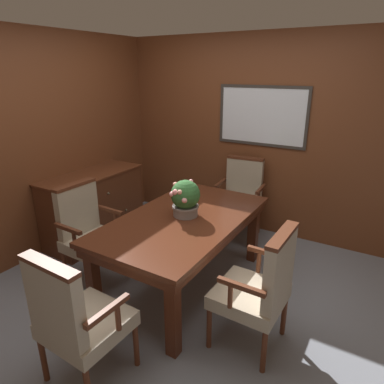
# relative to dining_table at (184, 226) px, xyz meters

# --- Properties ---
(ground_plane) EXTENTS (14.00, 14.00, 0.00)m
(ground_plane) POSITION_rel_dining_table_xyz_m (-0.03, -0.16, -0.64)
(ground_plane) COLOR gray
(wall_back) EXTENTS (7.20, 0.08, 2.45)m
(wall_back) POSITION_rel_dining_table_xyz_m (-0.03, 1.62, 0.59)
(wall_back) COLOR brown
(wall_back) RESTS_ON ground_plane
(wall_left) EXTENTS (0.06, 7.20, 2.45)m
(wall_left) POSITION_rel_dining_table_xyz_m (-1.79, -0.16, 0.58)
(wall_left) COLOR brown
(wall_left) RESTS_ON ground_plane
(dining_table) EXTENTS (1.02, 1.79, 0.74)m
(dining_table) POSITION_rel_dining_table_xyz_m (0.00, 0.00, 0.00)
(dining_table) COLOR #4C2314
(dining_table) RESTS_ON ground_plane
(chair_head_far) EXTENTS (0.58, 0.54, 1.00)m
(chair_head_far) POSITION_rel_dining_table_xyz_m (0.01, 1.32, -0.11)
(chair_head_far) COLOR #562B19
(chair_head_far) RESTS_ON ground_plane
(chair_left_near) EXTENTS (0.51, 0.56, 1.00)m
(chair_left_near) POSITION_rel_dining_table_xyz_m (-0.88, -0.37, -0.11)
(chair_left_near) COLOR #562B19
(chair_left_near) RESTS_ON ground_plane
(chair_head_near) EXTENTS (0.57, 0.52, 1.00)m
(chair_head_near) POSITION_rel_dining_table_xyz_m (0.00, -1.31, -0.11)
(chair_head_near) COLOR #562B19
(chair_head_near) RESTS_ON ground_plane
(chair_right_near) EXTENTS (0.51, 0.56, 1.00)m
(chair_right_near) POSITION_rel_dining_table_xyz_m (0.90, -0.38, -0.11)
(chair_right_near) COLOR #562B19
(chair_right_near) RESTS_ON ground_plane
(potted_plant) EXTENTS (0.29, 0.28, 0.34)m
(potted_plant) POSITION_rel_dining_table_xyz_m (-0.01, 0.04, 0.27)
(potted_plant) COLOR gray
(potted_plant) RESTS_ON dining_table
(sideboard_cabinet) EXTENTS (0.55, 1.28, 0.85)m
(sideboard_cabinet) POSITION_rel_dining_table_xyz_m (-1.50, 0.29, -0.22)
(sideboard_cabinet) COLOR #512816
(sideboard_cabinet) RESTS_ON ground_plane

